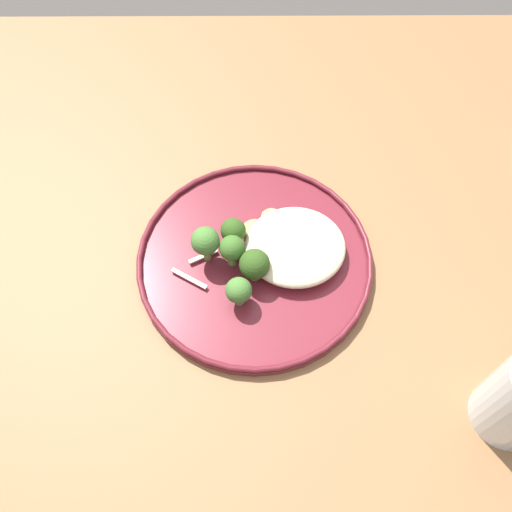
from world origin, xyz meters
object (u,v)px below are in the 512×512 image
seared_scallop_left_edge (314,241)px  broccoli_floret_small_sprig (232,232)px  broccoli_floret_tall_stalk (204,242)px  seared_scallop_on_noodles (297,276)px  broccoli_floret_front_edge (251,265)px  seared_scallop_right_edge (254,232)px  broccoli_floret_center_pile (231,249)px  seared_scallop_large_seared (290,246)px  dinner_plate (256,261)px  seared_scallop_half_hidden (281,231)px  broccoli_floret_rear_charred (238,291)px  seared_scallop_tiny_bay (270,219)px

seared_scallop_left_edge → broccoli_floret_small_sprig: size_ratio=0.71×
seared_scallop_left_edge → broccoli_floret_small_sprig: bearing=-2.1°
broccoli_floret_tall_stalk → broccoli_floret_small_sprig: (-0.03, -0.02, -0.01)m
seared_scallop_on_noodles → broccoli_floret_tall_stalk: bearing=-16.1°
broccoli_floret_small_sprig → broccoli_floret_front_edge: bearing=115.6°
seared_scallop_right_edge → broccoli_floret_center_pile: 0.05m
broccoli_floret_front_edge → broccoli_floret_center_pile: 0.03m
seared_scallop_on_noodles → seared_scallop_left_edge: size_ratio=0.82×
seared_scallop_left_edge → seared_scallop_large_seared: bearing=13.3°
dinner_plate → seared_scallop_on_noodles: 0.06m
broccoli_floret_center_pile → dinner_plate: bearing=-174.7°
seared_scallop_large_seared → seared_scallop_left_edge: bearing=-166.7°
dinner_plate → broccoli_floret_small_sprig: 0.05m
seared_scallop_on_noodles → seared_scallop_half_hidden: same height
broccoli_floret_rear_charred → seared_scallop_large_seared: bearing=-132.9°
seared_scallop_half_hidden → broccoli_floret_tall_stalk: broccoli_floret_tall_stalk is taller
seared_scallop_half_hidden → broccoli_floret_tall_stalk: size_ratio=0.52×
seared_scallop_on_noodles → broccoli_floret_rear_charred: 0.08m
dinner_plate → seared_scallop_tiny_bay: bearing=-109.4°
seared_scallop_left_edge → broccoli_floret_front_edge: broccoli_floret_front_edge is taller
seared_scallop_on_noodles → seared_scallop_right_edge: bearing=-49.7°
broccoli_floret_front_edge → broccoli_floret_tall_stalk: broccoli_floret_tall_stalk is taller
seared_scallop_left_edge → seared_scallop_large_seared: 0.03m
seared_scallop_half_hidden → broccoli_floret_small_sprig: (0.06, 0.01, 0.02)m
seared_scallop_on_noodles → seared_scallop_half_hidden: 0.06m
seared_scallop_left_edge → broccoli_floret_tall_stalk: broccoli_floret_tall_stalk is taller
dinner_plate → seared_scallop_left_edge: size_ratio=8.88×
seared_scallop_right_edge → broccoli_floret_tall_stalk: size_ratio=0.54×
seared_scallop_right_edge → broccoli_floret_small_sprig: bearing=20.9°
seared_scallop_right_edge → seared_scallop_half_hidden: bearing=-177.0°
seared_scallop_right_edge → broccoli_floret_tall_stalk: bearing=26.5°
seared_scallop_right_edge → broccoli_floret_front_edge: 0.06m
seared_scallop_right_edge → seared_scallop_tiny_bay: same height
seared_scallop_tiny_bay → broccoli_floret_rear_charred: size_ratio=0.59×
seared_scallop_right_edge → seared_scallop_left_edge: bearing=169.6°
broccoli_floret_tall_stalk → broccoli_floret_center_pile: bearing=167.4°
seared_scallop_left_edge → broccoli_floret_rear_charred: (0.09, 0.07, 0.01)m
seared_scallop_on_noodles → seared_scallop_half_hidden: size_ratio=0.92×
dinner_plate → broccoli_floret_center_pile: bearing=5.3°
seared_scallop_on_noodles → broccoli_floret_small_sprig: size_ratio=0.58×
seared_scallop_right_edge → broccoli_floret_tall_stalk: 0.07m
seared_scallop_right_edge → broccoli_floret_front_edge: (0.00, 0.06, 0.02)m
seared_scallop_half_hidden → broccoli_floret_rear_charred: (0.05, 0.09, 0.02)m
broccoli_floret_center_pile → broccoli_floret_tall_stalk: bearing=-12.6°
broccoli_floret_front_edge → broccoli_floret_center_pile: size_ratio=0.99×
seared_scallop_left_edge → broccoli_floret_center_pile: bearing=12.6°
broccoli_floret_tall_stalk → seared_scallop_left_edge: bearing=-173.3°
seared_scallop_half_hidden → seared_scallop_on_noodles: bearing=106.0°
dinner_plate → broccoli_floret_center_pile: broccoli_floret_center_pile is taller
seared_scallop_right_edge → broccoli_floret_rear_charred: (0.02, 0.09, 0.01)m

